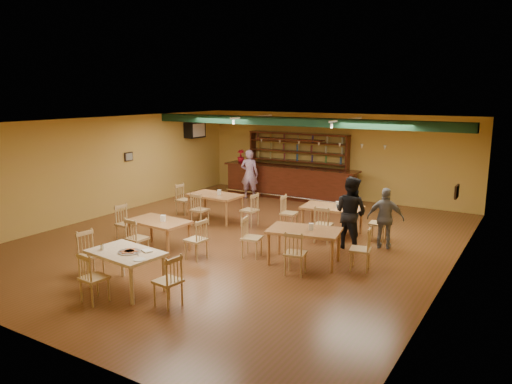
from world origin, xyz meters
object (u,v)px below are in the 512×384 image
Objects in this scene: dining_table_b at (332,221)px; dining_table_c at (159,235)px; near_table at (127,270)px; patron_right_a at (350,212)px; bar_counter at (289,182)px; dining_table_d at (304,246)px; patron_bar at (249,174)px; dining_table_a at (215,207)px.

dining_table_c is (-3.05, -3.32, -0.02)m from dining_table_b.
near_table is 0.81× the size of patron_right_a.
patron_right_a is at bearing -48.01° from bar_counter.
dining_table_c is 3.51m from dining_table_d.
patron_right_a is at bearing 128.63° from patron_bar.
patron_bar is at bearing 141.98° from dining_table_b.
patron_right_a reaches higher than dining_table_d.
dining_table_d is at bearing 19.21° from dining_table_c.
dining_table_a is 0.99× the size of dining_table_d.
patron_bar reaches higher than near_table.
bar_counter is 3.24× the size of dining_table_d.
dining_table_a is 5.37m from near_table.
patron_right_a reaches higher than dining_table_a.
patron_bar is (-1.16, -0.83, 0.31)m from bar_counter.
dining_table_a is (-0.44, -3.89, -0.18)m from bar_counter.
dining_table_d is 3.83m from near_table.
patron_bar is at bearing 120.82° from dining_table_d.
dining_table_c is 1.02× the size of near_table.
patron_right_a is at bearing -4.03° from dining_table_a.
patron_bar is 6.17m from patron_right_a.
dining_table_b is 5.09m from patron_bar.
dining_table_b is at bearing 77.10° from near_table.
dining_table_a is at bearing 8.60° from patron_right_a.
dining_table_b is 2.40m from dining_table_d.
dining_table_b is 1.06× the size of dining_table_c.
bar_counter is 3.92m from dining_table_a.
bar_counter reaches higher than dining_table_d.
patron_right_a reaches higher than near_table.
patron_bar is at bearing 105.19° from dining_table_a.
dining_table_a is 1.08× the size of near_table.
near_table is (1.19, -9.01, -0.18)m from bar_counter.
dining_table_d is at bearing 60.33° from near_table.
patron_right_a is (5.07, -3.52, 0.01)m from patron_bar.
bar_counter is at bearing 125.72° from dining_table_b.
dining_table_a reaches higher than dining_table_c.
near_table is 5.42m from patron_right_a.
dining_table_d is at bearing 88.06° from patron_right_a.
bar_counter is at bearing -161.27° from patron_bar.
dining_table_c is at bearing -175.65° from dining_table_d.
dining_table_c is 6.19m from patron_bar.
dining_table_c is 0.83× the size of patron_bar.
dining_table_d is (0.33, -2.38, 0.00)m from dining_table_b.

